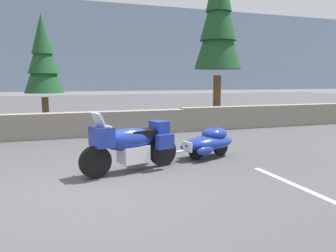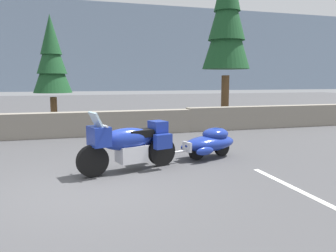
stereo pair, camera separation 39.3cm
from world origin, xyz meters
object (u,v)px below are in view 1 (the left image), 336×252
(pine_tree_tall, at_px, (219,17))
(pine_tree_secondary, at_px, (43,58))
(touring_motorcycle, at_px, (131,143))
(car_shaped_trailer, at_px, (209,141))

(pine_tree_tall, distance_m, pine_tree_secondary, 7.69)
(pine_tree_tall, xyz_separation_m, pine_tree_secondary, (-7.44, 0.13, -1.93))
(touring_motorcycle, height_order, pine_tree_tall, pine_tree_tall)
(car_shaped_trailer, distance_m, pine_tree_tall, 8.24)
(pine_tree_tall, bearing_deg, car_shaped_trailer, -118.71)
(touring_motorcycle, distance_m, pine_tree_tall, 9.69)
(touring_motorcycle, xyz_separation_m, pine_tree_secondary, (-1.90, 6.93, 2.20))
(car_shaped_trailer, height_order, pine_tree_tall, pine_tree_tall)
(touring_motorcycle, xyz_separation_m, pine_tree_tall, (5.55, 6.80, 4.13))
(touring_motorcycle, distance_m, car_shaped_trailer, 2.28)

